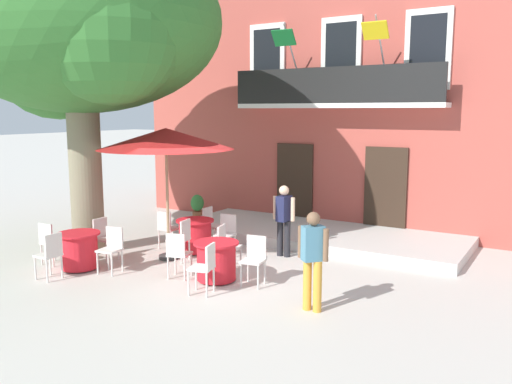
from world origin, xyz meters
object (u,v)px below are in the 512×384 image
object	(u,v)px
cafe_chair_near_tree_0	(181,237)
cafe_chair_near_tree_2	(211,223)
cafe_chair_front_2	(205,265)
cafe_chair_near_tree_3	(167,227)
cafe_chair_near_tree_1	(226,232)
plane_tree	(78,31)
cafe_chair_middle_1	(104,236)
cafe_chair_middle_2	(50,240)
cafe_umbrella	(166,139)
cafe_chair_middle_0	(112,246)
cafe_chair_front_0	(226,244)
cafe_table_front	(216,261)
pedestrian_near_entrance	(313,256)
cafe_table_near_tree	(195,235)
cafe_chair_middle_3	(50,253)
ground_planter_left	(197,206)
pedestrian_mid_plaza	(284,217)
cafe_table_middle	(79,250)
cafe_chair_front_1	(178,252)
cafe_chair_front_3	(254,257)

from	to	relation	value
cafe_chair_near_tree_0	cafe_chair_near_tree_2	world-z (taller)	same
cafe_chair_near_tree_0	cafe_chair_front_2	bearing A→B (deg)	-40.05
cafe_chair_near_tree_3	cafe_chair_near_tree_1	bearing A→B (deg)	11.63
plane_tree	cafe_chair_middle_1	xyz separation A→B (m)	(0.91, -0.35, -4.40)
cafe_chair_near_tree_0	cafe_chair_near_tree_2	size ratio (longest dim) A/B	1.00
cafe_chair_middle_2	cafe_umbrella	xyz separation A→B (m)	(1.81, 1.65, 2.08)
cafe_chair_middle_0	cafe_chair_front_0	distance (m)	2.29
cafe_chair_middle_0	cafe_chair_front_2	bearing A→B (deg)	-1.95
cafe_chair_near_tree_0	cafe_chair_near_tree_2	distance (m)	1.50
cafe_chair_near_tree_2	cafe_table_front	size ratio (longest dim) A/B	1.05
cafe_chair_near_tree_0	cafe_chair_middle_1	xyz separation A→B (m)	(-1.51, -0.78, 0.00)
plane_tree	cafe_chair_middle_2	distance (m)	4.57
cafe_chair_middle_2	cafe_chair_near_tree_2	bearing A→B (deg)	58.82
cafe_chair_near_tree_2	pedestrian_near_entrance	size ratio (longest dim) A/B	0.56
cafe_table_near_tree	cafe_chair_middle_1	xyz separation A→B (m)	(-1.32, -1.51, 0.14)
cafe_chair_near_tree_0	cafe_umbrella	distance (m)	2.11
cafe_chair_middle_3	cafe_chair_near_tree_1	bearing A→B (deg)	59.62
cafe_chair_middle_1	cafe_chair_front_0	bearing A→B (deg)	16.41
cafe_table_front	ground_planter_left	distance (m)	5.56
cafe_chair_near_tree_0	pedestrian_mid_plaza	distance (m)	2.28
plane_tree	cafe_table_middle	xyz separation A→B (m)	(0.99, -1.10, -4.54)
cafe_chair_near_tree_0	cafe_table_middle	size ratio (longest dim) A/B	1.05
cafe_chair_near_tree_1	cafe_umbrella	distance (m)	2.45
cafe_chair_front_2	ground_planter_left	bearing A→B (deg)	128.60
cafe_table_near_tree	cafe_table_front	size ratio (longest dim) A/B	1.00
cafe_chair_near_tree_1	cafe_chair_front_2	size ratio (longest dim) A/B	1.00
cafe_table_near_tree	cafe_chair_near_tree_1	distance (m)	0.77
cafe_umbrella	cafe_chair_middle_1	bearing A→B (deg)	-145.60
cafe_chair_near_tree_0	cafe_chair_front_1	size ratio (longest dim) A/B	1.00
cafe_chair_near_tree_0	cafe_chair_middle_0	xyz separation A→B (m)	(-0.70, -1.33, 0.00)
plane_tree	cafe_chair_front_3	bearing A→B (deg)	-0.94
cafe_table_near_tree	ground_planter_left	bearing A→B (deg)	126.53
pedestrian_near_entrance	cafe_table_front	bearing A→B (deg)	168.63
cafe_table_middle	cafe_umbrella	distance (m)	2.90
cafe_chair_middle_1	cafe_chair_near_tree_0	bearing A→B (deg)	27.25
cafe_chair_middle_1	cafe_chair_front_3	world-z (taller)	same
cafe_chair_front_3	pedestrian_near_entrance	world-z (taller)	pedestrian_near_entrance
plane_tree	cafe_chair_near_tree_2	size ratio (longest dim) A/B	7.70
cafe_chair_near_tree_3	cafe_chair_front_0	world-z (taller)	same
plane_tree	cafe_table_front	world-z (taller)	plane_tree
cafe_chair_near_tree_0	cafe_chair_middle_2	xyz separation A→B (m)	(-2.17, -1.64, 0.00)
cafe_umbrella	pedestrian_mid_plaza	world-z (taller)	cafe_umbrella
cafe_chair_near_tree_1	pedestrian_near_entrance	distance (m)	3.74
cafe_table_middle	cafe_chair_middle_1	distance (m)	0.77
cafe_chair_near_tree_2	cafe_chair_front_2	size ratio (longest dim) A/B	1.00
plane_tree	cafe_chair_near_tree_1	bearing A→B (deg)	24.69
cafe_table_front	cafe_chair_front_0	bearing A→B (deg)	109.45
pedestrian_mid_plaza	cafe_table_front	bearing A→B (deg)	-97.46
cafe_chair_near_tree_1	cafe_chair_near_tree_3	distance (m)	1.50
cafe_chair_middle_2	ground_planter_left	size ratio (longest dim) A/B	1.15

